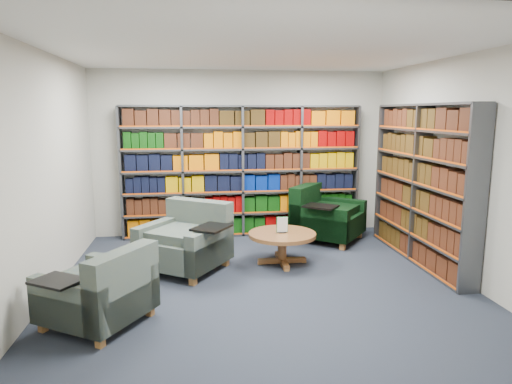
{
  "coord_description": "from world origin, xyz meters",
  "views": [
    {
      "loc": [
        -0.81,
        -5.33,
        2.1
      ],
      "look_at": [
        0.0,
        0.6,
        1.05
      ],
      "focal_mm": 32.0,
      "sensor_mm": 36.0,
      "label": 1
    }
  ],
  "objects": [
    {
      "name": "room_shell",
      "position": [
        0.0,
        0.0,
        1.4
      ],
      "size": [
        5.02,
        5.02,
        2.82
      ],
      "color": "#1E2230",
      "rests_on": "ground"
    },
    {
      "name": "bookshelf_back",
      "position": [
        0.0,
        2.34,
        1.1
      ],
      "size": [
        4.0,
        0.28,
        2.2
      ],
      "color": "#47494F",
      "rests_on": "ground"
    },
    {
      "name": "bookshelf_right",
      "position": [
        2.34,
        0.6,
        1.1
      ],
      "size": [
        0.28,
        2.5,
        2.2
      ],
      "color": "#47494F",
      "rests_on": "ground"
    },
    {
      "name": "chair_teal_left",
      "position": [
        -0.91,
        0.7,
        0.36
      ],
      "size": [
        1.36,
        1.36,
        0.89
      ],
      "color": "#0E233E",
      "rests_on": "ground"
    },
    {
      "name": "chair_green_right",
      "position": [
        1.29,
        1.86,
        0.36
      ],
      "size": [
        1.39,
        1.4,
        0.9
      ],
      "color": "black",
      "rests_on": "ground"
    },
    {
      "name": "chair_teal_front",
      "position": [
        -1.73,
        -0.9,
        0.32
      ],
      "size": [
        1.21,
        1.21,
        0.8
      ],
      "color": "#0E233E",
      "rests_on": "ground"
    },
    {
      "name": "coffee_table",
      "position": [
        0.38,
        0.72,
        0.35
      ],
      "size": [
        0.94,
        0.94,
        0.66
      ],
      "color": "brown",
      "rests_on": "ground"
    }
  ]
}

